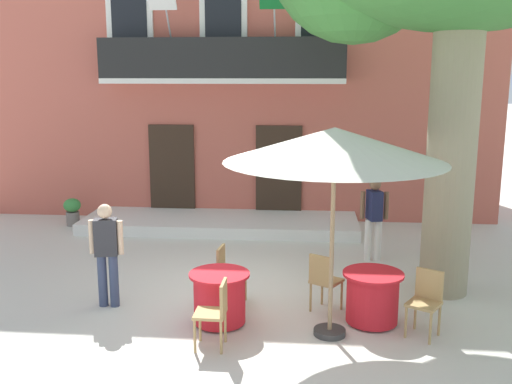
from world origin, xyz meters
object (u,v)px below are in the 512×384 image
cafe_table_near_tree (372,297)px  cafe_umbrella (335,146)px  cafe_chair_near_tree_1 (426,298)px  ground_planter_left (72,210)px  pedestrian_mid_plaza (374,215)px  cafe_chair_near_tree_0 (324,279)px  cafe_chair_middle_0 (228,271)px  pedestrian_near_entrance (107,249)px  cafe_table_middle (220,297)px  cafe_chair_middle_1 (216,310)px

cafe_table_near_tree → cafe_umbrella: bearing=-144.2°
cafe_umbrella → cafe_chair_near_tree_1: bearing=5.2°
ground_planter_left → pedestrian_mid_plaza: size_ratio=0.41×
cafe_chair_near_tree_0 → cafe_umbrella: (0.07, -0.77, 2.08)m
cafe_chair_near_tree_1 → ground_planter_left: (-7.10, 5.23, -0.16)m
cafe_chair_middle_0 → pedestrian_near_entrance: pedestrian_near_entrance is taller
cafe_table_middle → pedestrian_near_entrance: 1.93m
ground_planter_left → pedestrian_mid_plaza: (6.73, -2.02, 0.53)m
cafe_table_middle → cafe_umbrella: (1.56, -0.24, 2.22)m
cafe_chair_middle_1 → ground_planter_left: 7.28m
cafe_chair_near_tree_1 → cafe_umbrella: 2.45m
cafe_chair_near_tree_0 → ground_planter_left: cafe_chair_near_tree_0 is taller
cafe_umbrella → cafe_chair_middle_0: bearing=147.3°
cafe_chair_middle_0 → ground_planter_left: cafe_chair_middle_0 is taller
cafe_chair_near_tree_0 → pedestrian_near_entrance: bearing=-179.2°
cafe_umbrella → ground_planter_left: size_ratio=4.48×
cafe_chair_near_tree_0 → cafe_chair_middle_1: 1.92m
cafe_chair_middle_0 → cafe_chair_middle_1: size_ratio=1.00×
cafe_chair_near_tree_0 → cafe_chair_middle_1: (-1.43, -1.28, 0.00)m
ground_planter_left → cafe_chair_near_tree_0: bearing=-38.6°
pedestrian_near_entrance → pedestrian_mid_plaza: (4.28, 2.61, -0.01)m
cafe_chair_near_tree_1 → pedestrian_mid_plaza: 3.26m
cafe_chair_middle_0 → pedestrian_mid_plaza: bearing=43.4°
pedestrian_near_entrance → pedestrian_mid_plaza: pedestrian_near_entrance is taller
pedestrian_near_entrance → cafe_umbrella: bearing=-12.2°
ground_planter_left → pedestrian_mid_plaza: pedestrian_mid_plaza is taller
pedestrian_mid_plaza → cafe_chair_near_tree_0: bearing=-111.3°
cafe_umbrella → pedestrian_near_entrance: cafe_umbrella is taller
cafe_table_near_tree → cafe_chair_near_tree_1: size_ratio=0.95×
cafe_table_middle → cafe_chair_middle_0: bearing=89.0°
cafe_chair_middle_0 → pedestrian_mid_plaza: size_ratio=0.57×
cafe_table_middle → pedestrian_mid_plaza: 4.00m
cafe_chair_near_tree_0 → cafe_umbrella: size_ratio=0.31×
cafe_chair_middle_0 → cafe_chair_near_tree_0: bearing=-8.5°
cafe_chair_near_tree_0 → ground_planter_left: (-5.74, 4.58, -0.16)m
cafe_chair_near_tree_0 → pedestrian_mid_plaza: (1.00, 2.56, 0.37)m
cafe_chair_near_tree_0 → ground_planter_left: bearing=141.4°
cafe_chair_near_tree_1 → cafe_chair_near_tree_0: bearing=154.3°
cafe_chair_near_tree_1 → cafe_chair_middle_1: bearing=-167.2°
cafe_chair_near_tree_1 → pedestrian_near_entrance: 4.70m
ground_planter_left → pedestrian_mid_plaza: bearing=-16.7°
ground_planter_left → pedestrian_near_entrance: (2.45, -4.63, 0.54)m
ground_planter_left → cafe_chair_middle_0: bearing=-45.7°
pedestrian_mid_plaza → cafe_umbrella: bearing=-105.6°
cafe_chair_near_tree_0 → ground_planter_left: size_ratio=1.41×
cafe_chair_middle_0 → cafe_umbrella: bearing=-32.7°
cafe_chair_near_tree_1 → cafe_table_middle: 2.86m
cafe_table_middle → cafe_chair_middle_1: (0.06, -0.75, 0.14)m
cafe_chair_near_tree_0 → cafe_chair_middle_0: 1.49m
cafe_table_middle → cafe_umbrella: cafe_umbrella is taller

